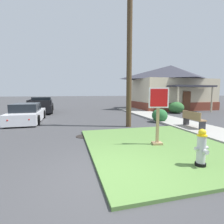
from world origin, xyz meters
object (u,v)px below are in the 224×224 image
(stop_sign, at_px, (158,117))
(street_bench, at_px, (193,119))
(parked_sedan_white, at_px, (27,114))
(utility_pole, at_px, (129,44))
(manhole_cover, at_px, (84,136))
(pickup_truck_black, at_px, (41,106))
(fire_hydrant, at_px, (201,148))

(stop_sign, height_order, street_bench, stop_sign)
(parked_sedan_white, height_order, utility_pole, utility_pole)
(stop_sign, relative_size, street_bench, 1.44)
(stop_sign, bearing_deg, street_bench, 33.27)
(manhole_cover, xyz_separation_m, street_bench, (5.81, 0.06, 0.57))
(pickup_truck_black, bearing_deg, fire_hydrant, -68.30)
(parked_sedan_white, xyz_separation_m, utility_pole, (6.03, -3.21, 4.10))
(fire_hydrant, bearing_deg, stop_sign, 95.21)
(stop_sign, bearing_deg, manhole_cover, 139.38)
(stop_sign, bearing_deg, parked_sedan_white, 129.80)
(manhole_cover, bearing_deg, utility_pole, 30.59)
(manhole_cover, distance_m, utility_pole, 5.61)
(fire_hydrant, relative_size, manhole_cover, 1.40)
(fire_hydrant, height_order, pickup_truck_black, pickup_truck_black)
(fire_hydrant, xyz_separation_m, street_bench, (3.15, 4.12, 0.04))
(stop_sign, distance_m, utility_pole, 5.16)
(street_bench, bearing_deg, pickup_truck_black, 130.51)
(street_bench, xyz_separation_m, utility_pole, (-3.08, 1.55, 4.06))
(pickup_truck_black, bearing_deg, stop_sign, -66.03)
(manhole_cover, height_order, street_bench, street_bench)
(stop_sign, xyz_separation_m, pickup_truck_black, (-5.64, 12.69, -0.47))
(street_bench, bearing_deg, parked_sedan_white, 152.45)
(parked_sedan_white, bearing_deg, fire_hydrant, -56.12)
(fire_hydrant, relative_size, parked_sedan_white, 0.22)
(pickup_truck_black, bearing_deg, manhole_cover, -73.32)
(parked_sedan_white, height_order, pickup_truck_black, pickup_truck_black)
(stop_sign, bearing_deg, pickup_truck_black, 113.97)
(manhole_cover, relative_size, street_bench, 0.49)
(parked_sedan_white, relative_size, utility_pole, 0.51)
(pickup_truck_black, relative_size, utility_pole, 0.61)
(fire_hydrant, height_order, street_bench, fire_hydrant)
(utility_pole, bearing_deg, pickup_truck_black, 123.33)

